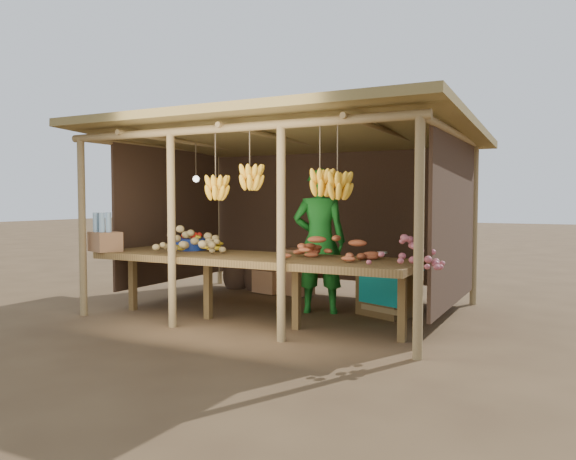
% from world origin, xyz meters
% --- Properties ---
extents(ground, '(60.00, 60.00, 0.00)m').
position_xyz_m(ground, '(0.00, 0.00, 0.00)').
color(ground, brown).
rests_on(ground, ground).
extents(stall_structure, '(4.70, 3.50, 2.43)m').
position_xyz_m(stall_structure, '(0.07, -0.01, 1.92)').
color(stall_structure, '#957A4D').
rests_on(stall_structure, ground).
extents(counter, '(3.90, 1.05, 0.80)m').
position_xyz_m(counter, '(0.00, -0.95, 0.74)').
color(counter, brown).
rests_on(counter, ground).
extents(potato_heap, '(1.01, 0.73, 0.36)m').
position_xyz_m(potato_heap, '(-0.77, -1.02, 0.98)').
color(potato_heap, '#9F8852').
rests_on(potato_heap, counter).
extents(sweet_potato_heap, '(0.88, 0.54, 0.35)m').
position_xyz_m(sweet_potato_heap, '(0.97, -0.89, 0.98)').
color(sweet_potato_heap, '#AF522D').
rests_on(sweet_potato_heap, counter).
extents(onion_heap, '(0.70, 0.42, 0.35)m').
position_xyz_m(onion_heap, '(1.90, -1.16, 0.98)').
color(onion_heap, '#AC535C').
rests_on(onion_heap, counter).
extents(banana_pile, '(0.65, 0.48, 0.35)m').
position_xyz_m(banana_pile, '(-0.90, -0.77, 0.97)').
color(banana_pile, yellow).
rests_on(banana_pile, counter).
extents(tomato_basin, '(0.43, 0.43, 0.22)m').
position_xyz_m(tomato_basin, '(-1.06, -0.67, 0.89)').
color(tomato_basin, navy).
rests_on(tomato_basin, counter).
extents(bottle_box, '(0.47, 0.42, 0.49)m').
position_xyz_m(bottle_box, '(-1.90, -1.32, 0.99)').
color(bottle_box, '#9A6A45').
rests_on(bottle_box, counter).
extents(vendor, '(0.78, 0.64, 1.84)m').
position_xyz_m(vendor, '(0.44, 0.02, 0.92)').
color(vendor, '#197320').
rests_on(vendor, ground).
extents(tarp_crate, '(0.85, 0.79, 0.81)m').
position_xyz_m(tarp_crate, '(1.26, 0.27, 0.33)').
color(tarp_crate, brown).
rests_on(tarp_crate, ground).
extents(carton_stack, '(0.99, 0.46, 0.69)m').
position_xyz_m(carton_stack, '(-0.53, 1.01, 0.30)').
color(carton_stack, '#9A6A45').
rests_on(carton_stack, ground).
extents(burlap_sacks, '(0.83, 0.43, 0.59)m').
position_xyz_m(burlap_sacks, '(-1.38, 1.20, 0.25)').
color(burlap_sacks, '#422D1E').
rests_on(burlap_sacks, ground).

